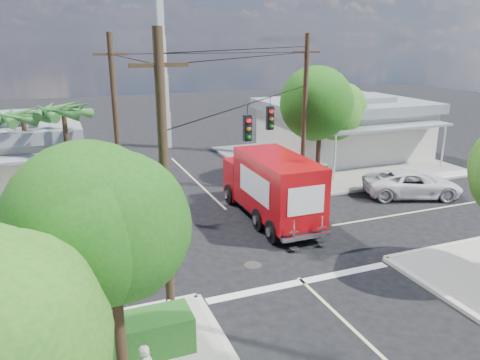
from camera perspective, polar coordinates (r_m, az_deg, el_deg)
ground at (r=21.42m, az=2.00°, el=-7.08°), size 120.00×120.00×0.00m
sidewalk_ne at (r=35.45m, az=11.10°, el=2.42°), size 14.12×14.12×0.14m
sidewalk_nw at (r=30.19m, az=-26.35°, el=-1.56°), size 14.12×14.12×0.14m
road_markings at (r=20.20m, az=3.69°, el=-8.63°), size 32.00×32.00×0.01m
building_ne at (r=36.75m, az=12.53°, el=6.43°), size 11.80×10.20×4.50m
radio_tower at (r=38.96m, az=-9.36°, el=12.10°), size 0.80×0.80×17.00m
tree_sw_front at (r=11.28m, az=-15.32°, el=-6.41°), size 3.88×3.78×6.03m
tree_ne_front at (r=29.21m, az=9.85°, el=8.86°), size 4.21×4.14×6.66m
tree_ne_back at (r=32.51m, az=11.73°, el=8.51°), size 3.77×3.66×5.82m
palm_nw_front at (r=25.68m, az=-20.72°, el=7.60°), size 3.01×3.08×5.59m
palm_nw_back at (r=27.25m, az=-24.95°, el=6.80°), size 3.01×3.08×5.19m
utility_poles at (r=20.91m, az=-3.65°, el=5.75°), size 12.00×10.68×9.00m
picket_fence at (r=14.67m, az=-18.43°, el=-17.13°), size 5.94×0.06×1.00m
hedge_sw at (r=14.00m, az=-19.05°, el=-18.96°), size 6.20×1.20×1.10m
vending_boxes at (r=29.21m, az=8.83°, el=0.73°), size 1.90×0.50×1.10m
delivery_truck at (r=23.07m, az=3.82°, el=-0.79°), size 2.61×7.85×3.38m
parked_car at (r=28.45m, az=20.28°, el=-0.44°), size 5.97×4.27×1.51m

